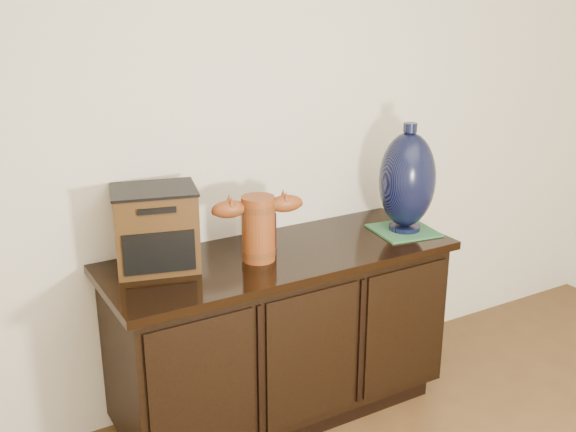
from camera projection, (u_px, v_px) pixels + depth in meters
sideboard at (281, 333)px, 2.87m from camera, size 1.46×0.56×0.75m
terracotta_vessel at (258, 225)px, 2.63m from camera, size 0.37×0.16×0.26m
tv_radio at (156, 228)px, 2.56m from camera, size 0.37×0.33×0.32m
green_mat at (403, 230)px, 2.99m from camera, size 0.29×0.29×0.01m
lamp_base at (407, 180)px, 2.92m from camera, size 0.28×0.28×0.48m
spray_can at (269, 228)px, 2.77m from camera, size 0.06×0.06×0.18m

